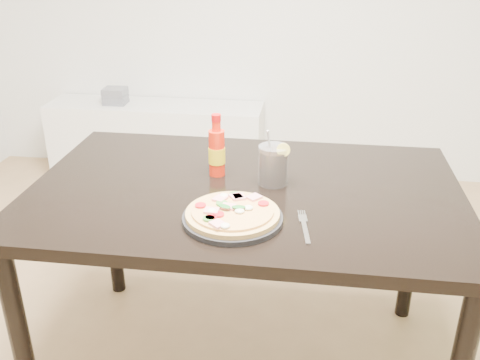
# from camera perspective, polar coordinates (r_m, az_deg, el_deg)

# --- Properties ---
(dining_table) EXTENTS (1.40, 0.90, 0.75)m
(dining_table) POSITION_cam_1_polar(r_m,az_deg,el_deg) (1.78, 0.54, -3.18)
(dining_table) COLOR black
(dining_table) RESTS_ON ground
(plate) EXTENTS (0.29, 0.29, 0.02)m
(plate) POSITION_cam_1_polar(r_m,az_deg,el_deg) (1.54, -0.80, -4.13)
(plate) COLOR black
(plate) RESTS_ON dining_table
(pizza) EXTENTS (0.27, 0.27, 0.03)m
(pizza) POSITION_cam_1_polar(r_m,az_deg,el_deg) (1.53, -0.86, -3.46)
(pizza) COLOR tan
(pizza) RESTS_ON plate
(hot_sauce_bottle) EXTENTS (0.06, 0.06, 0.21)m
(hot_sauce_bottle) POSITION_cam_1_polar(r_m,az_deg,el_deg) (1.80, -2.49, 3.07)
(hot_sauce_bottle) COLOR red
(hot_sauce_bottle) RESTS_ON dining_table
(cola_cup) EXTENTS (0.10, 0.10, 0.19)m
(cola_cup) POSITION_cam_1_polar(r_m,az_deg,el_deg) (1.75, 3.57, 1.53)
(cola_cup) COLOR black
(cola_cup) RESTS_ON dining_table
(fork) EXTENTS (0.04, 0.19, 0.00)m
(fork) POSITION_cam_1_polar(r_m,az_deg,el_deg) (1.52, 6.87, -4.84)
(fork) COLOR silver
(fork) RESTS_ON dining_table
(media_console) EXTENTS (1.40, 0.34, 0.50)m
(media_console) POSITION_cam_1_polar(r_m,az_deg,el_deg) (3.61, -8.87, 4.17)
(media_console) COLOR white
(media_console) RESTS_ON ground
(cd_stack) EXTENTS (0.14, 0.12, 0.10)m
(cd_stack) POSITION_cam_1_polar(r_m,az_deg,el_deg) (3.58, -13.16, 8.73)
(cd_stack) COLOR slate
(cd_stack) RESTS_ON media_console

